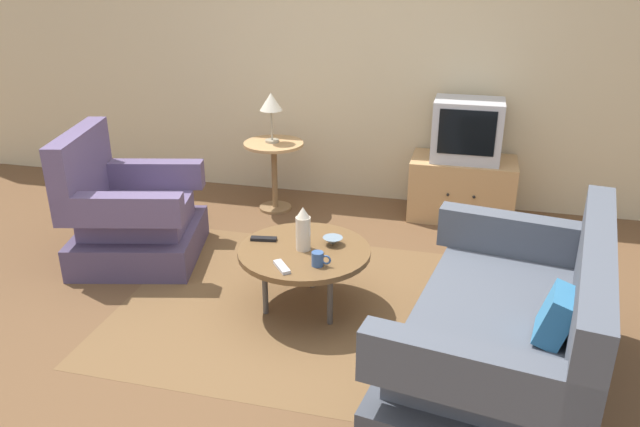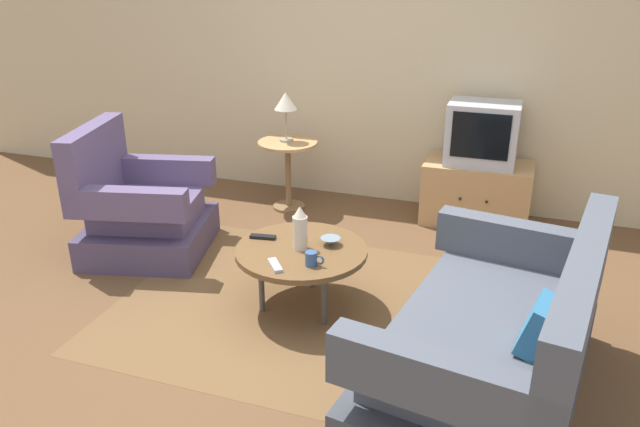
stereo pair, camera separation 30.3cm
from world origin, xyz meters
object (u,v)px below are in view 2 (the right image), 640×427
(coffee_table, at_px, (301,252))
(side_table, at_px, (288,161))
(television, at_px, (482,133))
(tv_remote_dark, at_px, (263,237))
(table_lamp, at_px, (286,103))
(armchair, at_px, (139,211))
(mug, at_px, (312,259))
(tv_stand, at_px, (476,193))
(vase, at_px, (300,228))
(tv_remote_silver, at_px, (275,265))
(couch, at_px, (494,345))
(bowl, at_px, (330,241))

(coffee_table, distance_m, side_table, 1.68)
(television, xyz_separation_m, tv_remote_dark, (-1.19, -1.69, -0.35))
(side_table, xyz_separation_m, table_lamp, (-0.02, 0.01, 0.50))
(armchair, xyz_separation_m, mug, (1.58, -0.57, 0.13))
(tv_stand, distance_m, mug, 2.10)
(tv_stand, distance_m, vase, 2.00)
(table_lamp, height_order, tv_remote_silver, table_lamp)
(couch, distance_m, side_table, 2.78)
(coffee_table, xyz_separation_m, bowl, (0.16, 0.10, 0.05))
(side_table, relative_size, television, 1.11)
(armchair, relative_size, tv_remote_dark, 6.04)
(couch, xyz_separation_m, tv_remote_silver, (-1.27, 0.22, 0.13))
(armchair, relative_size, side_table, 1.69)
(table_lamp, relative_size, tv_remote_dark, 2.46)
(armchair, height_order, tv_stand, armchair)
(tv_remote_silver, bearing_deg, coffee_table, 130.97)
(table_lamp, bearing_deg, tv_stand, 7.42)
(armchair, distance_m, coffee_table, 1.49)
(mug, bearing_deg, couch, -15.78)
(television, bearing_deg, table_lamp, -172.79)
(couch, relative_size, television, 3.12)
(tv_stand, relative_size, tv_remote_dark, 5.04)
(vase, bearing_deg, tv_remote_dark, 167.71)
(mug, bearing_deg, tv_remote_dark, 149.29)
(table_lamp, bearing_deg, armchair, -122.06)
(side_table, relative_size, vase, 2.18)
(tv_stand, bearing_deg, television, -90.00)
(armchair, bearing_deg, television, 106.80)
(tv_remote_silver, bearing_deg, couch, 42.74)
(table_lamp, distance_m, vase, 1.74)
(tv_remote_silver, bearing_deg, armchair, -153.05)
(couch, height_order, vase, couch)
(armchair, bearing_deg, bowl, 66.78)
(couch, xyz_separation_m, television, (-0.31, 2.24, 0.48))
(couch, bearing_deg, coffee_table, 77.04)
(bowl, relative_size, tv_remote_silver, 0.78)
(television, height_order, table_lamp, table_lamp)
(side_table, height_order, mug, side_table)
(side_table, bearing_deg, tv_remote_silver, -70.60)
(armchair, bearing_deg, table_lamp, 134.47)
(table_lamp, xyz_separation_m, mug, (0.85, -1.73, -0.49))
(side_table, bearing_deg, table_lamp, 142.73)
(vase, bearing_deg, coffee_table, 36.23)
(table_lamp, bearing_deg, bowl, -58.89)
(couch, xyz_separation_m, mug, (-1.07, 0.30, 0.16))
(armchair, relative_size, couch, 0.60)
(tv_stand, relative_size, tv_remote_silver, 5.37)
(couch, bearing_deg, mug, 83.55)
(side_table, distance_m, vase, 1.68)
(armchair, xyz_separation_m, television, (2.34, 1.37, 0.45))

